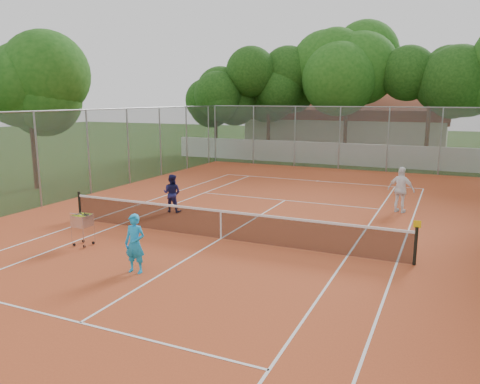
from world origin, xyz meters
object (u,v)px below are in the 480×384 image
at_px(player_near, 135,244).
at_px(ball_hopper, 83,229).
at_px(tennis_net, 221,224).
at_px(clubhouse, 347,125).
at_px(player_far_right, 401,190).
at_px(player_far_left, 172,193).

distance_m(player_near, ball_hopper, 3.12).
bearing_deg(player_near, tennis_net, 74.15).
relative_size(player_near, ball_hopper, 1.45).
xyz_separation_m(clubhouse, player_near, (1.31, -32.60, -1.40)).
distance_m(player_far_right, ball_hopper, 12.07).
bearing_deg(player_far_right, player_near, 76.23).
height_order(player_far_left, player_far_right, player_far_right).
bearing_deg(clubhouse, tennis_net, -86.05).
height_order(clubhouse, ball_hopper, clubhouse).
bearing_deg(tennis_net, player_near, -100.86).
height_order(player_near, ball_hopper, player_near).
relative_size(clubhouse, ball_hopper, 15.19).
xyz_separation_m(clubhouse, player_far_right, (6.92, -22.82, -1.26)).
relative_size(player_far_left, player_far_right, 0.83).
relative_size(clubhouse, player_near, 10.47).
relative_size(player_near, player_far_left, 1.02).
bearing_deg(player_near, clubhouse, 87.31).
xyz_separation_m(tennis_net, player_far_right, (4.92, 6.18, 0.43)).
xyz_separation_m(tennis_net, player_far_left, (-3.44, 2.50, 0.27)).
bearing_deg(player_far_right, player_far_left, 39.82).
distance_m(clubhouse, player_far_right, 23.88).
bearing_deg(ball_hopper, tennis_net, 46.28).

